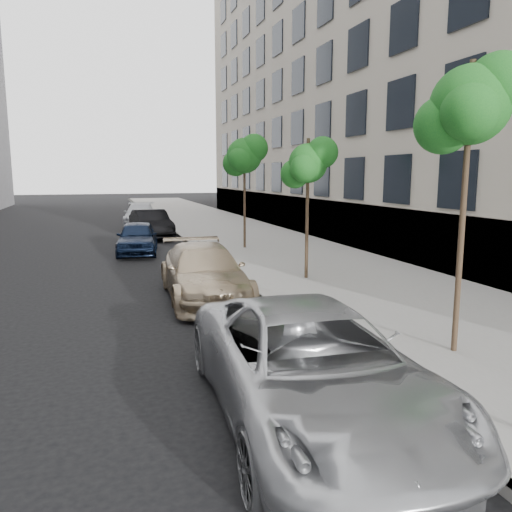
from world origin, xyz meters
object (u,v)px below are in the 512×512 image
sedan_blue (137,237)px  suv (204,273)px  tree_mid (309,163)px  minivan (311,366)px  tree_far (245,156)px  sedan_black (151,224)px  tree_near (471,105)px  sedan_rear (141,215)px

sedan_blue → suv: bearing=-75.5°
tree_mid → minivan: bearing=-113.1°
tree_far → sedan_black: 7.14m
tree_near → tree_mid: size_ratio=1.21×
sedan_rear → sedan_black: bearing=-83.6°
suv → sedan_rear: sedan_rear is taller
minivan → suv: size_ratio=1.12×
suv → minivan: bearing=-87.8°
minivan → sedan_rear: 25.92m
minivan → sedan_black: 19.75m
minivan → sedan_rear: size_ratio=1.12×
tree_near → suv: tree_near is taller
tree_near → sedan_black: bearing=100.2°
tree_mid → tree_far: tree_far is taller
tree_far → suv: bearing=-113.7°
sedan_blue → tree_far: bearing=-0.9°
tree_mid → sedan_rear: size_ratio=0.86×
tree_mid → minivan: 8.92m
tree_far → sedan_blue: tree_far is taller
tree_near → sedan_rear: size_ratio=1.04×
suv → sedan_blue: (-1.04, 8.19, -0.04)m
minivan → suv: bearing=93.6°
tree_mid → sedan_black: (-3.33, 11.94, -2.77)m
tree_near → sedan_black: (-3.33, 18.44, -3.56)m
minivan → sedan_blue: 14.96m
sedan_black → tree_near: bearing=-85.7°
tree_mid → sedan_black: bearing=105.6°
sedan_black → sedan_rear: sedan_black is taller
tree_mid → tree_far: 6.52m
minivan → sedan_rear: minivan is taller
tree_far → sedan_black: (-3.33, 5.44, -3.21)m
tree_near → sedan_blue: tree_near is taller
tree_mid → sedan_blue: 8.82m
tree_near → tree_far: 13.00m
sedan_black → tree_far: bearing=-64.5°
tree_far → suv: size_ratio=0.98×
tree_near → tree_mid: 6.55m
sedan_blue → sedan_black: size_ratio=0.89×
tree_mid → sedan_blue: tree_mid is taller
sedan_blue → sedan_black: sedan_black is taller
tree_near → sedan_black: size_ratio=1.15×
sedan_blue → tree_near: bearing=-65.0°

